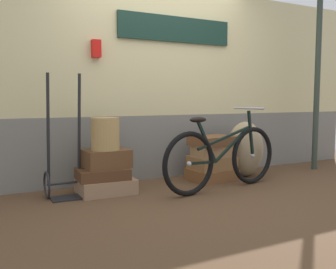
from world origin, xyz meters
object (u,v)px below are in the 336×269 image
suitcase_5 (211,151)px  luggage_trolley (65,168)px  burlap_sack (245,149)px  suitcase_4 (212,162)px  suitcase_0 (106,186)px  suitcase_1 (102,174)px  suitcase_2 (106,159)px  suitcase_6 (212,141)px  bicycle (223,158)px  wicker_basket (105,134)px  suitcase_3 (212,174)px

suitcase_5 → luggage_trolley: (-1.78, 0.07, -0.07)m
burlap_sack → suitcase_4: bearing=179.6°
suitcase_0 → suitcase_1: suitcase_1 is taller
suitcase_2 → suitcase_4: suitcase_2 is taller
suitcase_0 → suitcase_6: bearing=2.1°
suitcase_2 → burlap_sack: burlap_sack is taller
suitcase_4 → bicycle: bearing=-111.3°
suitcase_0 → burlap_sack: burlap_sack is taller
suitcase_4 → bicycle: size_ratio=0.30×
suitcase_4 → suitcase_5: (-0.03, -0.04, 0.15)m
wicker_basket → bicycle: (1.22, -0.44, -0.28)m
luggage_trolley → suitcase_0: bearing=-7.7°
suitcase_5 → burlap_sack: burlap_sack is taller
suitcase_6 → burlap_sack: burlap_sack is taller
suitcase_5 → suitcase_1: bearing=-179.7°
suitcase_5 → burlap_sack: (0.56, 0.03, -0.01)m
suitcase_2 → luggage_trolley: luggage_trolley is taller
suitcase_1 → suitcase_5: 1.41m
suitcase_3 → luggage_trolley: size_ratio=0.43×
suitcase_2 → suitcase_6: size_ratio=0.94×
suitcase_1 → suitcase_2: 0.17m
suitcase_1 → luggage_trolley: 0.39m
suitcase_1 → bicycle: 1.34m
suitcase_1 → suitcase_5: (1.40, -0.01, 0.15)m
suitcase_3 → burlap_sack: burlap_sack is taller
suitcase_5 → suitcase_4: bearing=49.2°
suitcase_3 → suitcase_0: bearing=175.7°
burlap_sack → bicycle: (-0.70, -0.46, 0.00)m
suitcase_2 → suitcase_3: suitcase_2 is taller
suitcase_4 → suitcase_3: bearing=37.2°
suitcase_6 → bicycle: size_ratio=0.30×
suitcase_0 → bicycle: (1.22, -0.44, 0.28)m
suitcase_0 → suitcase_6: 1.46m
suitcase_5 → luggage_trolley: bearing=178.5°
suitcase_3 → wicker_basket: 1.51m
bicycle → burlap_sack: bearing=33.5°
suitcase_1 → luggage_trolley: luggage_trolley is taller
suitcase_6 → wicker_basket: size_ratio=1.46×
suitcase_5 → suitcase_6: bearing=39.7°
suitcase_2 → suitcase_5: size_ratio=1.13×
luggage_trolley → burlap_sack: bearing=-0.9°
suitcase_4 → wicker_basket: size_ratio=1.46×
wicker_basket → suitcase_2: bearing=60.3°
suitcase_0 → suitcase_4: size_ratio=1.16×
bicycle → suitcase_4: bearing=69.6°
suitcase_2 → luggage_trolley: (-0.43, 0.03, -0.07)m
suitcase_4 → luggage_trolley: size_ratio=0.39×
suitcase_0 → luggage_trolley: luggage_trolley is taller
suitcase_3 → bicycle: bicycle is taller
burlap_sack → suitcase_2: bearing=179.9°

